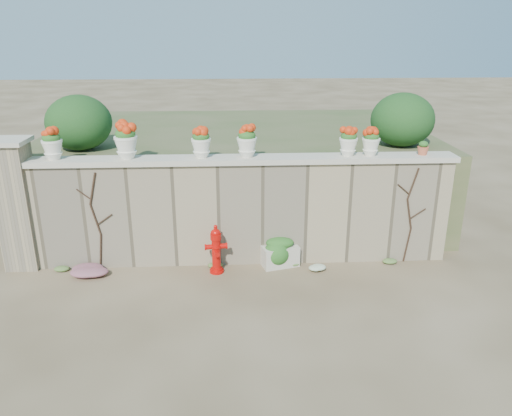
{
  "coord_description": "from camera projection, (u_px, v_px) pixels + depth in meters",
  "views": [
    {
      "loc": [
        -0.17,
        -7.15,
        4.32
      ],
      "look_at": [
        0.28,
        1.4,
        1.24
      ],
      "focal_mm": 35.0,
      "sensor_mm": 36.0,
      "label": 1
    }
  ],
  "objects": [
    {
      "name": "wall_cap",
      "position": [
        240.0,
        160.0,
        9.19
      ],
      "size": [
        8.1,
        0.52,
        0.1
      ],
      "primitive_type": "cube",
      "color": "beige",
      "rests_on": "stone_wall"
    },
    {
      "name": "urn_pot_1",
      "position": [
        126.0,
        141.0,
        8.97
      ],
      "size": [
        0.42,
        0.42,
        0.65
      ],
      "color": "white",
      "rests_on": "wall_cap"
    },
    {
      "name": "urn_pot_5",
      "position": [
        371.0,
        142.0,
        9.21
      ],
      "size": [
        0.33,
        0.33,
        0.52
      ],
      "color": "white",
      "rests_on": "wall_cap"
    },
    {
      "name": "green_shrub",
      "position": [
        277.0,
        253.0,
        9.49
      ],
      "size": [
        0.64,
        0.58,
        0.61
      ],
      "primitive_type": "ellipsoid",
      "color": "#1E5119",
      "rests_on": "ground"
    },
    {
      "name": "vine_left",
      "position": [
        96.0,
        220.0,
        9.21
      ],
      "size": [
        0.6,
        0.04,
        1.91
      ],
      "color": "black",
      "rests_on": "ground"
    },
    {
      "name": "urn_pot_0",
      "position": [
        52.0,
        144.0,
        8.92
      ],
      "size": [
        0.36,
        0.36,
        0.57
      ],
      "color": "white",
      "rests_on": "wall_cap"
    },
    {
      "name": "vine_right",
      "position": [
        410.0,
        214.0,
        9.5
      ],
      "size": [
        0.6,
        0.04,
        1.91
      ],
      "color": "black",
      "rests_on": "ground"
    },
    {
      "name": "fire_hydrant",
      "position": [
        216.0,
        249.0,
        9.24
      ],
      "size": [
        0.41,
        0.29,
        0.95
      ],
      "rotation": [
        0.0,
        0.0,
        0.12
      ],
      "color": "#BA0B07",
      "rests_on": "ground"
    },
    {
      "name": "back_shrub_right",
      "position": [
        402.0,
        120.0,
        10.32
      ],
      "size": [
        1.3,
        1.3,
        1.1
      ],
      "primitive_type": "ellipsoid",
      "color": "#143814",
      "rests_on": "raised_fill"
    },
    {
      "name": "terracotta_pot",
      "position": [
        423.0,
        149.0,
        9.3
      ],
      "size": [
        0.21,
        0.21,
        0.25
      ],
      "color": "#BE5A3A",
      "rests_on": "wall_cap"
    },
    {
      "name": "stone_wall",
      "position": [
        240.0,
        213.0,
        9.55
      ],
      "size": [
        8.0,
        0.4,
        2.0
      ],
      "primitive_type": "cube",
      "color": "gray",
      "rests_on": "ground"
    },
    {
      "name": "planter_box",
      "position": [
        280.0,
        252.0,
        9.6
      ],
      "size": [
        0.77,
        0.57,
        0.57
      ],
      "rotation": [
        0.0,
        0.0,
        0.27
      ],
      "color": "beige",
      "rests_on": "ground"
    },
    {
      "name": "gate_pillar",
      "position": [
        17.0,
        204.0,
        9.26
      ],
      "size": [
        0.72,
        0.72,
        2.48
      ],
      "color": "gray",
      "rests_on": "ground"
    },
    {
      "name": "urn_pot_3",
      "position": [
        247.0,
        142.0,
        9.08
      ],
      "size": [
        0.37,
        0.37,
        0.58
      ],
      "color": "white",
      "rests_on": "wall_cap"
    },
    {
      "name": "white_flowers",
      "position": [
        316.0,
        268.0,
        9.36
      ],
      "size": [
        0.49,
        0.39,
        0.18
      ],
      "primitive_type": "ellipsoid",
      "color": "white",
      "rests_on": "ground"
    },
    {
      "name": "raised_fill",
      "position": [
        238.0,
        169.0,
        12.55
      ],
      "size": [
        9.0,
        6.0,
        2.0
      ],
      "primitive_type": "cube",
      "color": "#384C23",
      "rests_on": "ground"
    },
    {
      "name": "ground",
      "position": [
        244.0,
        308.0,
        8.2
      ],
      "size": [
        80.0,
        80.0,
        0.0
      ],
      "primitive_type": "plane",
      "color": "brown",
      "rests_on": "ground"
    },
    {
      "name": "back_shrub_left",
      "position": [
        79.0,
        123.0,
        9.99
      ],
      "size": [
        1.3,
        1.3,
        1.1
      ],
      "primitive_type": "ellipsoid",
      "color": "#143814",
      "rests_on": "raised_fill"
    },
    {
      "name": "magenta_clump",
      "position": [
        91.0,
        270.0,
        9.26
      ],
      "size": [
        0.84,
        0.56,
        0.22
      ],
      "primitive_type": "ellipsoid",
      "color": "#B52478",
      "rests_on": "ground"
    },
    {
      "name": "urn_pot_4",
      "position": [
        348.0,
        142.0,
        9.18
      ],
      "size": [
        0.34,
        0.34,
        0.53
      ],
      "color": "white",
      "rests_on": "wall_cap"
    },
    {
      "name": "urn_pot_2",
      "position": [
        201.0,
        142.0,
        9.05
      ],
      "size": [
        0.36,
        0.36,
        0.56
      ],
      "color": "white",
      "rests_on": "wall_cap"
    }
  ]
}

